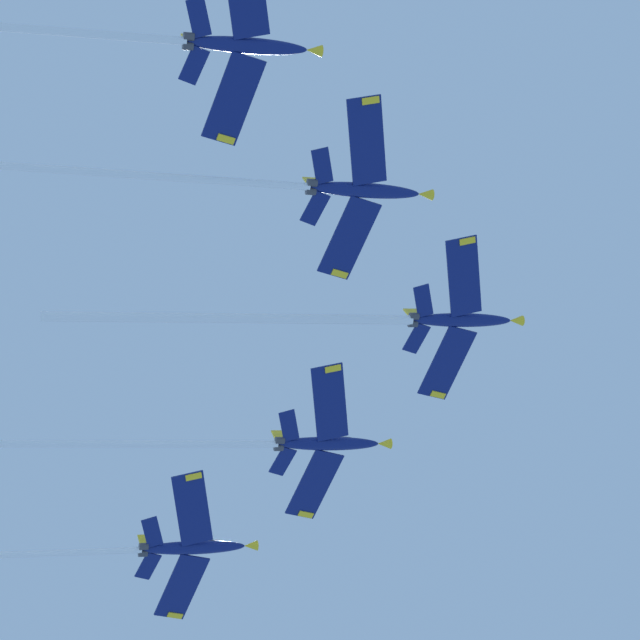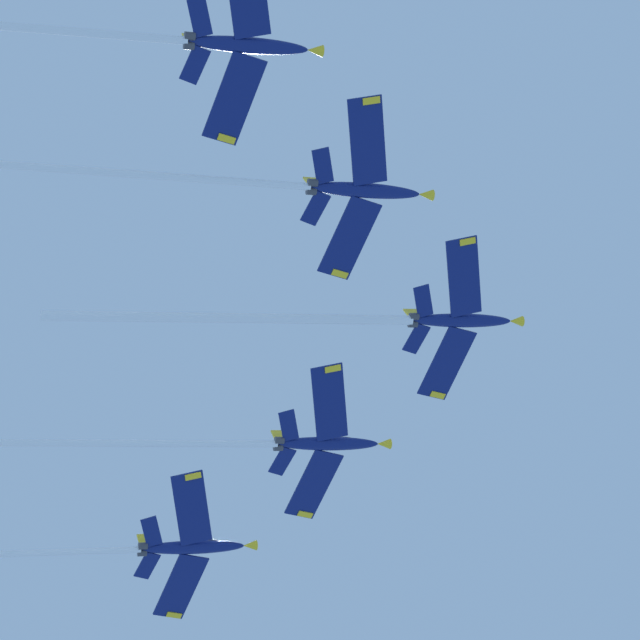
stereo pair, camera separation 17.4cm
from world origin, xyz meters
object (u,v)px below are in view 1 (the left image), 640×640
at_px(jet_right_wing, 278,184).
at_px(jet_left_wing, 248,444).
at_px(jet_right_outer, 163,39).
at_px(jet_lead, 354,319).
at_px(jet_left_outer, 112,550).

bearing_deg(jet_right_wing, jet_left_wing, -52.05).
height_order(jet_right_wing, jet_right_outer, jet_right_wing).
distance_m(jet_lead, jet_right_outer, 37.07).
bearing_deg(jet_right_wing, jet_lead, -84.95).
height_order(jet_left_wing, jet_left_outer, jet_left_wing).
xyz_separation_m(jet_lead, jet_left_outer, (35.87, -7.80, -6.87)).
bearing_deg(jet_left_wing, jet_left_outer, -7.16).
bearing_deg(jet_left_outer, jet_right_outer, 129.22).
distance_m(jet_left_wing, jet_right_outer, 45.35).
bearing_deg(jet_left_outer, jet_left_wing, 172.84).
bearing_deg(jet_right_outer, jet_lead, -89.53).
distance_m(jet_right_wing, jet_right_outer, 18.55).
height_order(jet_left_wing, jet_right_outer, jet_left_wing).
xyz_separation_m(jet_left_wing, jet_right_wing, (-18.40, 23.60, -0.02)).
bearing_deg(jet_right_outer, jet_left_outer, -50.78).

